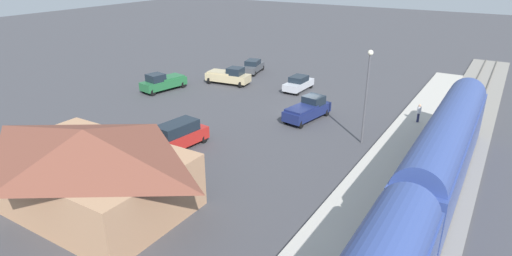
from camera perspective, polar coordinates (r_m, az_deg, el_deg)
The scene contains 12 objects.
ground_plane at distance 42.29m, azimuth 6.49°, elevation 1.95°, with size 200.00×200.00×0.00m, color #424247.
railway_track at distance 38.93m, azimuth 25.41°, elevation -1.80°, with size 4.80×70.00×0.30m.
platform at distance 39.38m, azimuth 19.72°, elevation -0.57°, with size 3.20×46.00×0.30m.
station_building at distance 27.63m, azimuth -21.68°, elevation -4.88°, with size 12.73×8.35×5.08m.
pedestrian_on_platform at distance 41.51m, azimuth 21.12°, elevation 2.05°, with size 0.36×0.36×1.71m.
sedan_silver at distance 49.46m, azimuth 5.75°, elevation 6.02°, with size 1.97×4.55×1.74m.
pickup_navy at distance 40.44m, azimuth 7.01°, elevation 2.52°, with size 2.84×5.65×2.14m.
pickup_green at distance 50.41m, azimuth -12.47°, elevation 6.09°, with size 2.92×5.67×2.14m.
sedan_charcoal at distance 57.19m, azimuth -0.44°, elevation 8.32°, with size 2.78×4.79×1.74m.
suv_red at distance 34.58m, azimuth -10.38°, elevation -0.91°, with size 2.51×5.09×2.22m.
pickup_tan at distance 51.95m, azimuth -3.69°, elevation 7.03°, with size 5.60×3.00×2.14m.
light_pole_near_platform at distance 34.85m, azimuth 14.77°, elevation 5.47°, with size 0.44×0.44×7.81m.
Camera 1 is at (-16.64, 36.11, 14.38)m, focal length 29.65 mm.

